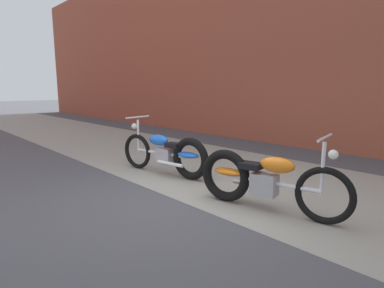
# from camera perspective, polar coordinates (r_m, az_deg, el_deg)

# --- Properties ---
(ground_plane) EXTENTS (80.00, 80.00, 0.00)m
(ground_plane) POSITION_cam_1_polar(r_m,az_deg,el_deg) (4.50, -2.30, -10.22)
(ground_plane) COLOR #47474C
(sidewalk_slab) EXTENTS (36.00, 3.50, 0.01)m
(sidewalk_slab) POSITION_cam_1_polar(r_m,az_deg,el_deg) (5.73, 11.24, -5.89)
(sidewalk_slab) COLOR gray
(sidewalk_slab) RESTS_ON ground
(brick_building_wall) EXTENTS (36.00, 0.50, 6.43)m
(brick_building_wall) POSITION_cam_1_polar(r_m,az_deg,el_deg) (8.71, 26.47, 20.02)
(brick_building_wall) COLOR brown
(brick_building_wall) RESTS_ON ground
(motorcycle_blue) EXTENTS (1.99, 0.65, 1.03)m
(motorcycle_blue) POSITION_cam_1_polar(r_m,az_deg,el_deg) (5.70, -4.26, -1.70)
(motorcycle_blue) COLOR black
(motorcycle_blue) RESTS_ON ground
(motorcycle_orange) EXTENTS (1.98, 0.68, 1.03)m
(motorcycle_orange) POSITION_cam_1_polar(r_m,az_deg,el_deg) (4.20, 11.95, -6.20)
(motorcycle_orange) COLOR black
(motorcycle_orange) RESTS_ON ground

